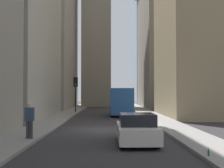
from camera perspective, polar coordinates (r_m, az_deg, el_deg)
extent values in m
plane|color=#302D30|center=(20.98, -0.83, -8.11)|extent=(135.00, 135.00, 0.00)
cube|color=gray|center=(21.46, -13.05, -7.73)|extent=(90.00, 2.20, 0.14)
cube|color=gray|center=(21.44, 11.39, -7.75)|extent=(90.00, 2.20, 0.14)
cube|color=gray|center=(53.91, 10.73, 8.74)|extent=(18.09, 10.00, 24.05)
cube|color=#A8A091|center=(52.41, -12.59, 9.73)|extent=(18.28, 10.00, 25.27)
cube|color=gray|center=(57.57, -2.76, 7.33)|extent=(5.09, 5.09, 22.62)
cube|color=#285699|center=(32.57, 1.68, -3.07)|extent=(4.60, 2.25, 2.60)
cube|color=#38383D|center=(35.78, 1.47, -3.50)|extent=(1.90, 2.25, 1.90)
cube|color=black|center=(35.76, 1.47, -2.54)|extent=(1.92, 2.09, 0.64)
cylinder|color=black|center=(35.86, 3.05, -4.70)|extent=(0.88, 0.28, 0.88)
cylinder|color=black|center=(35.78, -0.11, -4.70)|extent=(0.88, 0.28, 0.88)
cylinder|color=black|center=(31.28, 3.60, -5.15)|extent=(0.88, 0.28, 0.88)
cylinder|color=black|center=(31.19, -0.02, -5.16)|extent=(0.88, 0.28, 0.88)
cube|color=silver|center=(15.27, 4.43, -8.56)|extent=(4.30, 1.78, 0.70)
cube|color=black|center=(15.01, 4.50, -6.30)|extent=(2.10, 1.58, 0.54)
cylinder|color=black|center=(16.71, 6.71, -8.66)|extent=(0.64, 0.22, 0.64)
cylinder|color=black|center=(16.59, 1.30, -8.73)|extent=(0.64, 0.22, 0.64)
cylinder|color=black|center=(14.06, 8.15, -10.00)|extent=(0.64, 0.22, 0.64)
cylinder|color=black|center=(13.91, 1.69, -10.11)|extent=(0.64, 0.22, 0.64)
cylinder|color=black|center=(37.73, -6.52, -2.65)|extent=(0.12, 0.12, 3.08)
cube|color=black|center=(37.74, -6.51, 0.37)|extent=(0.28, 0.32, 0.90)
cube|color=black|center=(37.90, -6.49, 0.36)|extent=(0.03, 0.52, 1.10)
sphere|color=black|center=(37.60, -6.54, 0.83)|extent=(0.20, 0.20, 0.20)
sphere|color=black|center=(37.59, -6.54, 0.37)|extent=(0.20, 0.20, 0.20)
sphere|color=green|center=(37.58, -6.54, -0.08)|extent=(0.20, 0.20, 0.20)
cylinder|color=#33333D|center=(16.33, -14.21, -7.90)|extent=(0.16, 0.16, 0.86)
cylinder|color=#33333D|center=(16.37, -14.80, -7.89)|extent=(0.16, 0.16, 0.86)
cube|color=navy|center=(16.28, -14.49, -5.24)|extent=(0.26, 0.44, 0.66)
sphere|color=beige|center=(16.26, -14.47, -3.55)|extent=(0.22, 0.22, 0.22)
cylinder|color=#236033|center=(12.11, 16.81, -11.70)|extent=(0.07, 0.07, 0.20)
cylinder|color=#236033|center=(12.09, 16.81, -11.07)|extent=(0.03, 0.03, 0.07)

